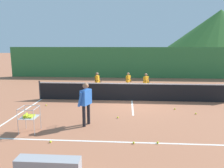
{
  "coord_description": "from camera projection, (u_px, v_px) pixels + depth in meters",
  "views": [
    {
      "loc": [
        -0.31,
        -11.48,
        3.06
      ],
      "look_at": [
        -0.99,
        -1.41,
        1.18
      ],
      "focal_mm": 34.66,
      "sensor_mm": 36.0,
      "label": 1
    }
  ],
  "objects": [
    {
      "name": "ground_plane",
      "position": [
        132.0,
        101.0,
        11.8
      ],
      "size": [
        120.0,
        120.0,
        0.0
      ],
      "primitive_type": "plane",
      "color": "#A86647"
    },
    {
      "name": "line_baseline_near",
      "position": [
        136.0,
        142.0,
        6.79
      ],
      "size": [
        10.1,
        0.08,
        0.01
      ],
      "primitive_type": "cube",
      "color": "white",
      "rests_on": "ground"
    },
    {
      "name": "line_baseline_far",
      "position": [
        131.0,
        85.0,
        16.38
      ],
      "size": [
        10.1,
        0.08,
        0.01
      ],
      "primitive_type": "cube",
      "color": "white",
      "rests_on": "ground"
    },
    {
      "name": "line_sideline_west",
      "position": [
        42.0,
        99.0,
        12.14
      ],
      "size": [
        0.08,
        9.78,
        0.01
      ],
      "primitive_type": "cube",
      "color": "white",
      "rests_on": "ground"
    },
    {
      "name": "line_service_center",
      "position": [
        132.0,
        101.0,
        11.8
      ],
      "size": [
        0.08,
        5.03,
        0.01
      ],
      "primitive_type": "cube",
      "color": "white",
      "rests_on": "ground"
    },
    {
      "name": "tennis_net",
      "position": [
        132.0,
        92.0,
        11.71
      ],
      "size": [
        10.34,
        0.08,
        1.05
      ],
      "color": "#333338",
      "rests_on": "ground"
    },
    {
      "name": "instructor",
      "position": [
        86.0,
        100.0,
        8.09
      ],
      "size": [
        0.49,
        0.83,
        1.64
      ],
      "color": "black",
      "rests_on": "ground"
    },
    {
      "name": "student_0",
      "position": [
        97.0,
        81.0,
        13.42
      ],
      "size": [
        0.41,
        0.67,
        1.32
      ],
      "color": "black",
      "rests_on": "ground"
    },
    {
      "name": "student_1",
      "position": [
        128.0,
        80.0,
        14.04
      ],
      "size": [
        0.41,
        0.69,
        1.23
      ],
      "color": "silver",
      "rests_on": "ground"
    },
    {
      "name": "student_2",
      "position": [
        146.0,
        81.0,
        13.47
      ],
      "size": [
        0.43,
        0.69,
        1.26
      ],
      "color": "silver",
      "rests_on": "ground"
    },
    {
      "name": "ball_cart",
      "position": [
        29.0,
        116.0,
        7.5
      ],
      "size": [
        0.58,
        0.58,
        0.9
      ],
      "color": "#B7B7BC",
      "rests_on": "ground"
    },
    {
      "name": "tennis_ball_0",
      "position": [
        85.0,
        119.0,
        8.76
      ],
      "size": [
        0.07,
        0.07,
        0.07
      ],
      "primitive_type": "sphere",
      "color": "yellow",
      "rests_on": "ground"
    },
    {
      "name": "tennis_ball_1",
      "position": [
        175.0,
        109.0,
        10.21
      ],
      "size": [
        0.07,
        0.07,
        0.07
      ],
      "primitive_type": "sphere",
      "color": "yellow",
      "rests_on": "ground"
    },
    {
      "name": "tennis_ball_3",
      "position": [
        134.0,
        143.0,
        6.71
      ],
      "size": [
        0.07,
        0.07,
        0.07
      ],
      "primitive_type": "sphere",
      "color": "yellow",
      "rests_on": "ground"
    },
    {
      "name": "tennis_ball_4",
      "position": [
        158.0,
        143.0,
        6.72
      ],
      "size": [
        0.07,
        0.07,
        0.07
      ],
      "primitive_type": "sphere",
      "color": "yellow",
      "rests_on": "ground"
    },
    {
      "name": "tennis_ball_5",
      "position": [
        46.0,
        105.0,
        10.82
      ],
      "size": [
        0.07,
        0.07,
        0.07
      ],
      "primitive_type": "sphere",
      "color": "yellow",
      "rests_on": "ground"
    },
    {
      "name": "tennis_ball_6",
      "position": [
        118.0,
        117.0,
        9.02
      ],
      "size": [
        0.07,
        0.07,
        0.07
      ],
      "primitive_type": "sphere",
      "color": "yellow",
      "rests_on": "ground"
    },
    {
      "name": "tennis_ball_7",
      "position": [
        89.0,
        101.0,
        11.52
      ],
      "size": [
        0.07,
        0.07,
        0.07
      ],
      "primitive_type": "sphere",
      "color": "yellow",
      "rests_on": "ground"
    },
    {
      "name": "tennis_ball_8",
      "position": [
        196.0,
        113.0,
        9.52
      ],
      "size": [
        0.07,
        0.07,
        0.07
      ],
      "primitive_type": "sphere",
      "color": "yellow",
      "rests_on": "ground"
    },
    {
      "name": "tennis_ball_9",
      "position": [
        50.0,
        142.0,
        6.78
      ],
      "size": [
        0.07,
        0.07,
        0.07
      ],
      "primitive_type": "sphere",
      "color": "yellow",
      "rests_on": "ground"
    },
    {
      "name": "windscreen_fence",
      "position": [
        130.0,
        63.0,
        19.5
      ],
      "size": [
        22.23,
        0.08,
        2.77
      ],
      "primitive_type": "cube",
      "color": "#33753D",
      "rests_on": "ground"
    },
    {
      "name": "courtside_bench",
      "position": [
        48.0,
        168.0,
        5.01
      ],
      "size": [
        1.5,
        0.36,
        0.46
      ],
      "primitive_type": "cube",
      "color": "#99999E",
      "rests_on": "ground"
    },
    {
      "name": "hill_0",
      "position": [
        219.0,
        32.0,
        71.66
      ],
      "size": [
        38.41,
        38.41,
        14.09
      ],
      "primitive_type": "cone",
      "color": "#38702D",
      "rests_on": "ground"
    }
  ]
}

